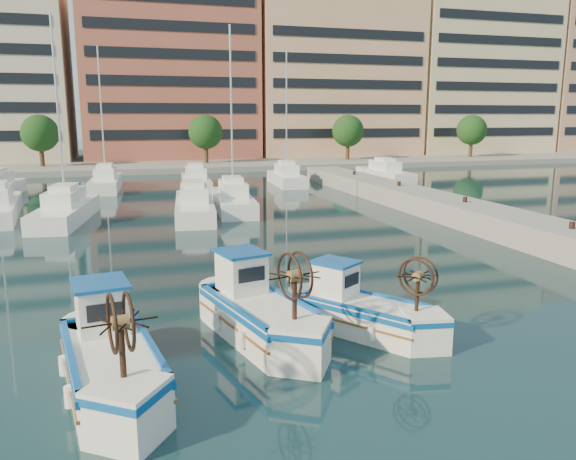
# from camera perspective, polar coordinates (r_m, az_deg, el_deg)

# --- Properties ---
(ground) EXTENTS (300.00, 300.00, 0.00)m
(ground) POSITION_cam_1_polar(r_m,az_deg,el_deg) (15.59, 5.53, -11.03)
(ground) COLOR #193941
(ground) RESTS_ON ground
(quay) EXTENTS (3.00, 60.00, 1.20)m
(quay) POSITION_cam_1_polar(r_m,az_deg,el_deg) (28.71, 24.06, -0.30)
(quay) COLOR gray
(quay) RESTS_ON ground
(waterfront) EXTENTS (180.00, 40.00, 25.60)m
(waterfront) POSITION_cam_1_polar(r_m,az_deg,el_deg) (79.92, -5.88, 15.07)
(waterfront) COLOR gray
(waterfront) RESTS_ON ground
(yacht_marina) EXTENTS (40.70, 23.87, 11.50)m
(yacht_marina) POSITION_cam_1_polar(r_m,az_deg,el_deg) (41.77, -13.63, 3.66)
(yacht_marina) COLOR white
(yacht_marina) RESTS_ON ground
(fishing_boat_a) EXTENTS (2.47, 4.59, 2.79)m
(fishing_boat_a) POSITION_cam_1_polar(r_m,az_deg,el_deg) (13.24, -17.62, -12.13)
(fishing_boat_a) COLOR white
(fishing_boat_a) RESTS_ON ground
(fishing_boat_b) EXTENTS (2.80, 4.64, 2.81)m
(fishing_boat_b) POSITION_cam_1_polar(r_m,az_deg,el_deg) (15.44, -3.02, -8.13)
(fishing_boat_b) COLOR white
(fishing_boat_b) RESTS_ON ground
(fishing_boat_c) EXTENTS (3.41, 3.93, 2.42)m
(fishing_boat_c) POSITION_cam_1_polar(r_m,az_deg,el_deg) (15.97, 7.46, -7.96)
(fishing_boat_c) COLOR white
(fishing_boat_c) RESTS_ON ground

